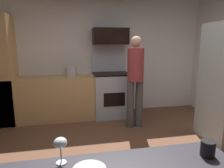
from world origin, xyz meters
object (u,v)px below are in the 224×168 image
object	(u,v)px
mug_coffee	(208,148)
person_cook	(135,77)
microwave	(110,36)
stock_pot	(71,72)
oven_range	(111,92)
wine_glass_extra	(60,144)

from	to	relation	value
mug_coffee	person_cook	bearing A→B (deg)	81.88
microwave	stock_pot	xyz separation A→B (m)	(-0.85, -0.08, -0.73)
stock_pot	microwave	bearing A→B (deg)	5.36
oven_range	microwave	size ratio (longest dim) A/B	2.10
oven_range	mug_coffee	world-z (taller)	oven_range
oven_range	mug_coffee	distance (m)	3.27
oven_range	stock_pot	bearing A→B (deg)	179.68
stock_pot	wine_glass_extra	bearing A→B (deg)	-91.15
person_cook	wine_glass_extra	world-z (taller)	person_cook
person_cook	wine_glass_extra	bearing A→B (deg)	-116.82
microwave	stock_pot	bearing A→B (deg)	-174.64
microwave	stock_pot	world-z (taller)	microwave
microwave	person_cook	xyz separation A→B (m)	(0.31, -0.80, -0.76)
wine_glass_extra	stock_pot	size ratio (longest dim) A/B	0.66
wine_glass_extra	mug_coffee	world-z (taller)	wine_glass_extra
mug_coffee	stock_pot	xyz separation A→B (m)	(-0.81, 3.25, 0.05)
stock_pot	person_cook	bearing A→B (deg)	-31.53
microwave	wine_glass_extra	bearing A→B (deg)	-105.84
wine_glass_extra	stock_pot	bearing A→B (deg)	88.85
person_cook	mug_coffee	world-z (taller)	person_cook
microwave	person_cook	bearing A→B (deg)	-68.49
mug_coffee	stock_pot	size ratio (longest dim) A/B	0.41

